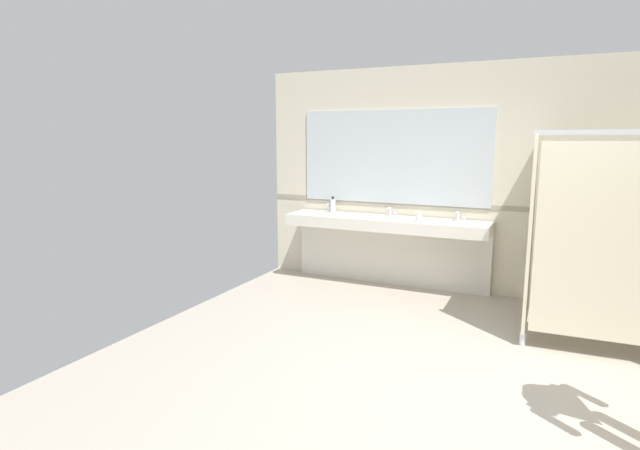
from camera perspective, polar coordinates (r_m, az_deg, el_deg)
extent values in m
cube|color=#B2A899|center=(3.88, 19.72, -20.13)|extent=(6.65, 6.11, 0.10)
cube|color=beige|center=(6.22, 23.06, 4.48)|extent=(6.65, 0.12, 2.72)
cube|color=#9E937F|center=(6.19, 22.85, 1.60)|extent=(6.65, 0.01, 0.06)
cube|color=silver|center=(6.23, 7.39, 0.19)|extent=(2.51, 0.53, 0.14)
cube|color=silver|center=(6.52, 7.91, -3.36)|extent=(2.51, 0.08, 0.75)
cube|color=beige|center=(6.49, 0.28, 0.85)|extent=(0.42, 0.29, 0.11)
cylinder|color=silver|center=(6.66, 1.02, 1.99)|extent=(0.04, 0.04, 0.11)
cylinder|color=silver|center=(6.61, 0.83, 2.32)|extent=(0.03, 0.11, 0.03)
sphere|color=silver|center=(6.65, 1.61, 1.75)|extent=(0.04, 0.04, 0.04)
cube|color=beige|center=(6.19, 7.31, 0.33)|extent=(0.42, 0.29, 0.11)
cylinder|color=silver|center=(6.37, 7.89, 1.54)|extent=(0.04, 0.04, 0.11)
cylinder|color=silver|center=(6.31, 7.76, 1.88)|extent=(0.03, 0.11, 0.03)
sphere|color=silver|center=(6.36, 8.52, 1.28)|extent=(0.04, 0.04, 0.04)
cube|color=beige|center=(6.00, 14.92, -0.24)|extent=(0.42, 0.29, 0.11)
cylinder|color=silver|center=(6.18, 15.31, 1.02)|extent=(0.04, 0.04, 0.11)
cylinder|color=silver|center=(6.12, 15.24, 1.37)|extent=(0.03, 0.11, 0.03)
sphere|color=silver|center=(6.18, 15.95, 0.76)|extent=(0.04, 0.04, 0.04)
cube|color=silver|center=(6.40, 8.30, 7.65)|extent=(2.41, 0.02, 1.16)
cube|color=beige|center=(5.43, 23.06, 0.01)|extent=(0.03, 1.50, 1.76)
cylinder|color=silver|center=(5.01, 21.98, -11.89)|extent=(0.05, 0.05, 0.12)
cube|color=beige|center=(4.73, 28.62, -1.77)|extent=(0.90, 0.06, 1.66)
cylinder|color=white|center=(6.62, 1.46, 2.21)|extent=(0.07, 0.07, 0.17)
cylinder|color=black|center=(6.61, 1.46, 3.11)|extent=(0.03, 0.03, 0.04)
cylinder|color=white|center=(6.00, 11.15, 0.89)|extent=(0.07, 0.07, 0.10)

